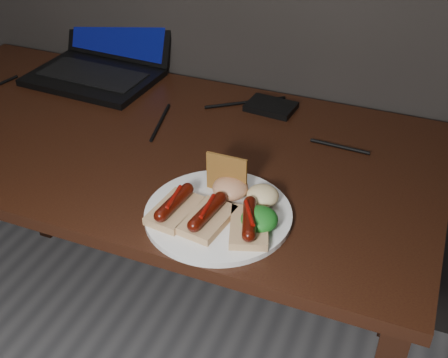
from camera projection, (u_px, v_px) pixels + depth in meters
desk at (145, 168)px, 1.39m from camera, size 1.40×0.70×0.75m
laptop at (103, 55)px, 1.61m from camera, size 0.36×0.34×0.25m
hard_drive at (271, 107)px, 1.45m from camera, size 0.13×0.10×0.02m
desk_cables at (167, 111)px, 1.44m from camera, size 1.06×0.36×0.01m
plate at (218, 214)px, 1.09m from camera, size 0.29×0.29×0.01m
bread_sausage_left at (175, 207)px, 1.07m from camera, size 0.08×0.12×0.04m
bread_sausage_center at (208, 216)px, 1.05m from camera, size 0.09×0.12×0.04m
bread_sausage_right at (249, 223)px, 1.03m from camera, size 0.10×0.13×0.04m
crispbread at (227, 174)px, 1.12m from camera, size 0.08×0.01×0.08m
salad_greens at (259, 219)px, 1.04m from camera, size 0.07×0.07×0.04m
salsa_mound at (230, 188)px, 1.12m from camera, size 0.07×0.07×0.04m
coleslaw_mound at (263, 195)px, 1.10m from camera, size 0.06×0.06×0.04m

